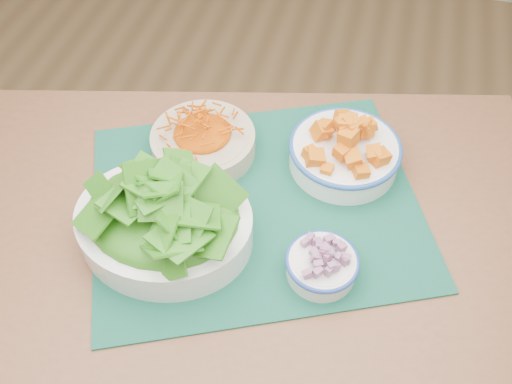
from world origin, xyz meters
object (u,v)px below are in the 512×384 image
table (241,269)px  carrot_bowl (203,139)px  onion_bowl (322,262)px  lettuce_bowl (163,215)px  squash_bowl (346,146)px  placemat (256,203)px

table → carrot_bowl: size_ratio=6.23×
onion_bowl → carrot_bowl: bearing=141.0°
carrot_bowl → lettuce_bowl: (0.00, -0.21, 0.03)m
onion_bowl → table: bearing=165.0°
carrot_bowl → squash_bowl: 0.27m
squash_bowl → onion_bowl: (0.00, -0.25, -0.02)m
placemat → squash_bowl: squash_bowl is taller
table → placemat: 0.13m
lettuce_bowl → carrot_bowl: bearing=89.0°
carrot_bowl → onion_bowl: carrot_bowl is taller
table → carrot_bowl: 0.26m
lettuce_bowl → placemat: bearing=39.5°
placemat → lettuce_bowl: 0.18m
placemat → lettuce_bowl: lettuce_bowl is taller
table → onion_bowl: (0.15, -0.04, 0.14)m
table → carrot_bowl: (-0.12, 0.18, 0.14)m
placemat → lettuce_bowl: size_ratio=1.92×
placemat → onion_bowl: onion_bowl is taller
carrot_bowl → squash_bowl: (0.27, 0.03, 0.01)m
carrot_bowl → lettuce_bowl: 0.21m
squash_bowl → onion_bowl: bearing=-89.7°
table → squash_bowl: (0.15, 0.21, 0.16)m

